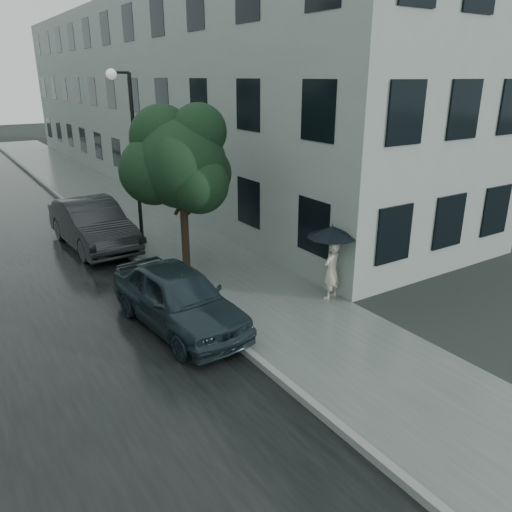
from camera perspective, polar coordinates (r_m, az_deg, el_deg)
ground at (r=10.75m, az=8.59°, el=-10.61°), size 120.00×120.00×0.00m
sidewalk at (r=20.65m, az=-13.33°, el=4.14°), size 3.50×60.00×0.01m
kerb_near at (r=20.13m, az=-18.22°, el=3.48°), size 0.15×60.00×0.15m
building_near at (r=28.85m, az=-9.34°, el=17.82°), size 7.02×36.00×9.00m
pedestrian at (r=12.79m, az=8.62°, el=-1.64°), size 0.63×0.49×1.53m
umbrella at (r=12.48m, az=8.71°, el=2.77°), size 1.50×1.50×1.05m
street_tree at (r=14.02m, az=-8.69°, el=10.60°), size 3.20×2.91×4.77m
lamp_post at (r=16.88m, az=-14.12°, el=11.77°), size 0.85×0.32×5.63m
car_near at (r=11.41m, az=-8.88°, el=-4.69°), size 2.04×4.31×1.42m
car_far at (r=17.46m, az=-18.21°, el=3.50°), size 1.85×4.82×1.57m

